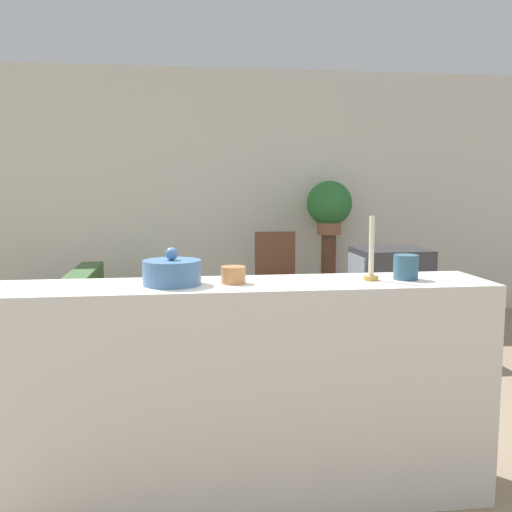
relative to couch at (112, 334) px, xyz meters
name	(u,v)px	position (x,y,z in m)	size (l,w,h in m)	color
ground_plane	(234,465)	(0.82, -1.77, -0.26)	(14.00, 14.00, 0.00)	gray
wall_back	(203,196)	(0.82, 1.66, 1.09)	(9.00, 0.06, 2.70)	silver
couch	(112,334)	(0.00, 0.00, 0.00)	(0.84, 2.04, 0.73)	#476B3D
tv_stand	(389,327)	(2.38, 0.14, -0.05)	(0.93, 0.59, 0.42)	brown
television	(389,277)	(2.37, 0.14, 0.40)	(0.62, 0.56, 0.49)	#333338
wooden_chair	(277,281)	(1.48, 0.77, 0.28)	(0.44, 0.44, 1.01)	brown
plant_stand	(328,278)	(2.14, 1.33, 0.20)	(0.16, 0.16, 0.94)	brown
potted_plant	(329,205)	(2.14, 1.33, 0.99)	(0.48, 0.48, 0.57)	#8E5B3D
foreground_counter	(240,394)	(0.82, -2.10, 0.25)	(2.28, 0.44, 1.02)	white
decorative_bowl	(172,272)	(0.52, -2.10, 0.81)	(0.26, 0.26, 0.16)	#4C7AAD
candle_jar	(233,275)	(0.79, -2.10, 0.80)	(0.11, 0.11, 0.08)	#C6844C
candlestick	(371,258)	(1.42, -2.10, 0.86)	(0.07, 0.07, 0.29)	#B7933D
coffee_tin	(406,267)	(1.59, -2.10, 0.82)	(0.11, 0.11, 0.11)	#335B75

